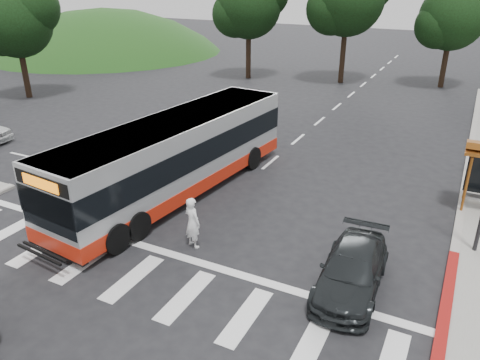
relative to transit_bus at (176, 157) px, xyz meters
The scene contains 11 objects.
ground 2.92m from the transit_bus, 22.90° to the right, with size 140.00×140.00×0.00m, color black.
curb_east 13.35m from the transit_bus, 32.21° to the left, with size 0.30×40.00×0.15m, color #9E9991.
curb_east_red 11.70m from the transit_bus, 14.67° to the right, with size 0.32×6.00×0.15m, color maroon.
hillside_nw 41.65m from the transit_bus, 135.70° to the left, with size 44.00×44.00×10.00m, color #1B4516.
crosswalk_ladder 6.54m from the transit_bus, 69.55° to the right, with size 18.00×2.60×0.01m, color silver.
tree_north_b 28.64m from the transit_bus, 73.02° to the left, with size 5.72×5.33×8.43m.
tree_north_c 24.82m from the transit_bus, 108.43° to the left, with size 6.16×5.74×9.30m.
tree_west_a 22.09m from the transit_bus, 155.16° to the left, with size 5.72×5.33×8.43m.
transit_bus is the anchor object (origin of this frame).
pedestrian 4.57m from the transit_bus, 49.59° to the right, with size 0.69×0.45×1.89m, color white.
dark_sedan 9.17m from the transit_bus, 21.23° to the right, with size 1.79×4.41×1.28m, color #212426.
Camera 1 is at (8.57, -14.39, 8.90)m, focal length 35.00 mm.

